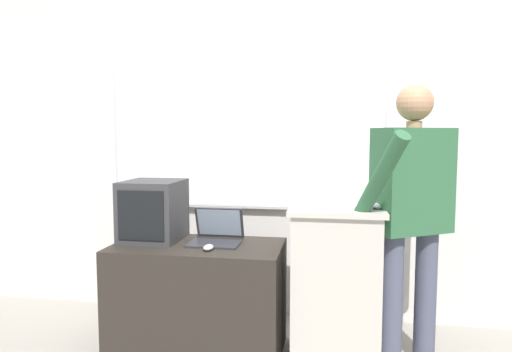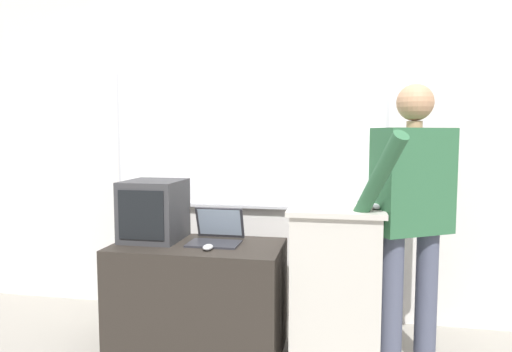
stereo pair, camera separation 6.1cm
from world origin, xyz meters
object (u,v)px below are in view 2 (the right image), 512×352
(lectern_podium, at_px, (335,285))
(side_desk, at_px, (199,297))
(laptop, at_px, (217,232))
(crt_monitor, at_px, (154,210))
(computer_mouse_by_laptop, at_px, (208,247))
(person_presenter, at_px, (412,205))
(wireless_keyboard, at_px, (333,207))
(computer_mouse_by_keyboard, at_px, (376,206))

(lectern_podium, relative_size, side_desk, 0.90)
(laptop, distance_m, crt_monitor, 0.45)
(side_desk, xyz_separation_m, computer_mouse_by_laptop, (0.11, -0.13, 0.37))
(crt_monitor, bearing_deg, person_presenter, -1.52)
(wireless_keyboard, bearing_deg, lectern_podium, 73.39)
(person_presenter, height_order, laptop, person_presenter)
(lectern_podium, xyz_separation_m, laptop, (-0.77, 0.09, 0.28))
(crt_monitor, bearing_deg, computer_mouse_by_laptop, -25.20)
(side_desk, distance_m, wireless_keyboard, 1.07)
(lectern_podium, height_order, wireless_keyboard, wireless_keyboard)
(computer_mouse_by_laptop, relative_size, computer_mouse_by_keyboard, 1.00)
(lectern_podium, height_order, computer_mouse_by_keyboard, computer_mouse_by_keyboard)
(person_presenter, relative_size, laptop, 5.17)
(wireless_keyboard, xyz_separation_m, computer_mouse_by_laptop, (-0.75, -0.07, -0.26))
(laptop, bearing_deg, computer_mouse_by_laptop, -89.24)
(person_presenter, bearing_deg, crt_monitor, 147.65)
(person_presenter, relative_size, computer_mouse_by_laptop, 17.00)
(lectern_podium, xyz_separation_m, person_presenter, (0.44, 0.03, 0.50))
(lectern_podium, distance_m, laptop, 0.82)
(wireless_keyboard, relative_size, computer_mouse_by_laptop, 4.46)
(person_presenter, relative_size, crt_monitor, 4.20)
(wireless_keyboard, distance_m, crt_monitor, 1.19)
(laptop, bearing_deg, person_presenter, -2.62)
(side_desk, bearing_deg, person_presenter, 1.25)
(lectern_podium, bearing_deg, person_presenter, 3.89)
(computer_mouse_by_laptop, bearing_deg, lectern_podium, 9.74)
(person_presenter, height_order, computer_mouse_by_laptop, person_presenter)
(side_desk, bearing_deg, crt_monitor, 167.60)
(lectern_podium, distance_m, wireless_keyboard, 0.50)
(person_presenter, distance_m, wireless_keyboard, 0.47)
(computer_mouse_by_keyboard, relative_size, crt_monitor, 0.25)
(lectern_podium, distance_m, side_desk, 0.88)
(laptop, relative_size, computer_mouse_by_laptop, 3.29)
(crt_monitor, bearing_deg, lectern_podium, -3.50)
(computer_mouse_by_keyboard, bearing_deg, laptop, 172.07)
(computer_mouse_by_laptop, height_order, computer_mouse_by_keyboard, computer_mouse_by_keyboard)
(side_desk, distance_m, person_presenter, 1.46)
(person_presenter, xyz_separation_m, computer_mouse_by_laptop, (-1.21, -0.16, -0.27))
(laptop, height_order, wireless_keyboard, wireless_keyboard)
(side_desk, height_order, computer_mouse_by_laptop, computer_mouse_by_laptop)
(side_desk, bearing_deg, lectern_podium, -0.08)
(lectern_podium, xyz_separation_m, computer_mouse_by_laptop, (-0.77, -0.13, 0.23))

